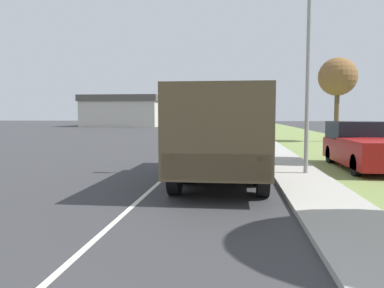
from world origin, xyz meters
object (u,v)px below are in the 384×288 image
object	(u,v)px
car_nearest_ahead	(223,135)
lamp_post	(302,54)
military_truck	(222,130)
pickup_truck	(365,147)
car_second_ahead	(231,128)

from	to	relation	value
car_nearest_ahead	lamp_post	distance (m)	13.59
military_truck	lamp_post	size ratio (longest dim) A/B	1.16
military_truck	car_nearest_ahead	bearing A→B (deg)	91.73
military_truck	car_nearest_ahead	distance (m)	13.90
military_truck	pickup_truck	world-z (taller)	military_truck
car_second_ahead	pickup_truck	xyz separation A→B (m)	(5.49, -23.10, 0.13)
car_nearest_ahead	car_second_ahead	size ratio (longest dim) A/B	1.13
car_second_ahead	lamp_post	xyz separation A→B (m)	(2.65, -25.28, 3.38)
military_truck	car_second_ahead	xyz separation A→B (m)	(-0.03, 26.34, -0.89)
lamp_post	pickup_truck	bearing A→B (deg)	37.38
car_nearest_ahead	lamp_post	xyz separation A→B (m)	(3.04, -12.81, 3.39)
car_second_ahead	car_nearest_ahead	bearing A→B (deg)	-91.80
lamp_post	car_nearest_ahead	bearing A→B (deg)	103.37
car_second_ahead	lamp_post	world-z (taller)	lamp_post
car_second_ahead	lamp_post	distance (m)	25.64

